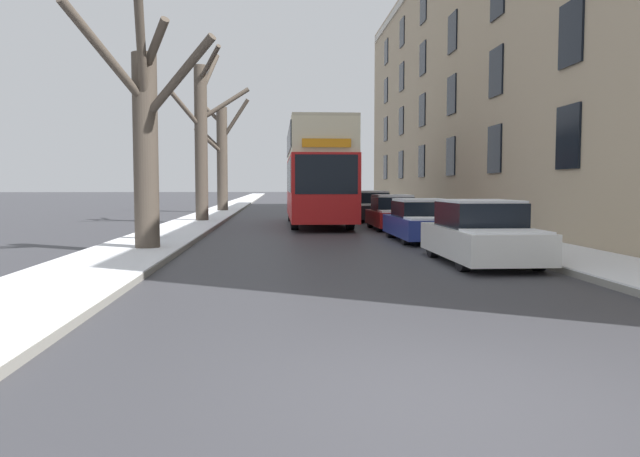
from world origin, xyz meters
name	(u,v)px	position (x,y,z in m)	size (l,w,h in m)	color
ground_plane	(467,397)	(0.00, 0.00, 0.00)	(320.00, 320.00, 0.00)	#38383D
sidewalk_left	(237,204)	(-5.39, 53.00, 0.08)	(2.43, 130.00, 0.16)	gray
sidewalk_right	(352,204)	(5.39, 53.00, 0.08)	(2.43, 130.00, 0.16)	gray
terrace_facade_right	(546,71)	(11.10, 24.03, 7.19)	(9.10, 47.61, 14.37)	tan
bare_tree_left_0	(145,135)	(-5.04, 11.48, 3.11)	(3.53, 2.64, 6.83)	#4C4238
bare_tree_left_1	(202,137)	(-5.13, 24.58, 4.05)	(3.63, 3.06, 8.15)	#4C4238
bare_tree_left_2	(221,155)	(-5.29, 36.37, 3.78)	(3.67, 3.37, 7.61)	#4C4238
double_decker_bus	(317,169)	(0.20, 23.18, 2.54)	(2.62, 10.58, 4.49)	red
parked_car_0	(481,234)	(3.08, 8.95, 0.68)	(1.83, 4.31, 1.47)	silver
parked_car_1	(422,221)	(3.08, 14.81, 0.64)	(1.85, 4.44, 1.37)	navy
parked_car_2	(393,213)	(3.08, 20.05, 0.65)	(1.71, 3.94, 1.42)	maroon
parked_car_3	(371,207)	(3.08, 26.08, 0.70)	(1.87, 4.03, 1.53)	black
parked_car_4	(357,205)	(3.08, 31.70, 0.65)	(1.90, 4.43, 1.40)	navy
pedestrian_left_sidewalk	(148,215)	(-5.61, 14.37, 0.89)	(0.35, 0.35, 1.62)	#4C4742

